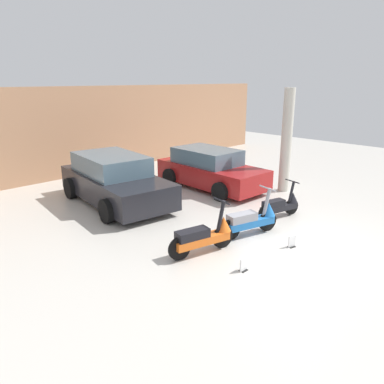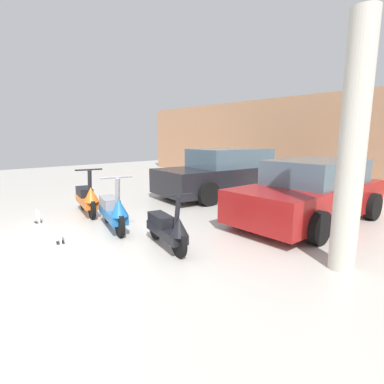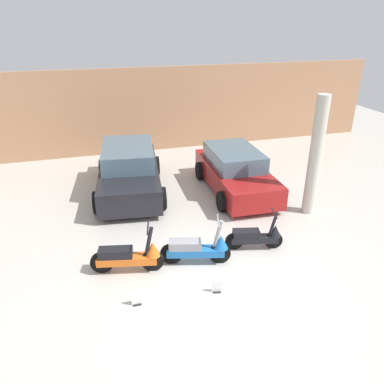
% 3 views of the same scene
% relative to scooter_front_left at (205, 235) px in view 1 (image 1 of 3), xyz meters
% --- Properties ---
extents(ground_plane, '(28.00, 28.00, 0.00)m').
position_rel_scooter_front_left_xyz_m(ground_plane, '(1.75, -0.97, -0.39)').
color(ground_plane, beige).
extents(wall_back, '(19.60, 0.12, 3.27)m').
position_rel_scooter_front_left_xyz_m(wall_back, '(1.75, 7.88, 1.25)').
color(wall_back, tan).
rests_on(wall_back, ground_plane).
extents(scooter_front_left, '(1.55, 0.66, 1.09)m').
position_rel_scooter_front_left_xyz_m(scooter_front_left, '(0.00, 0.00, 0.00)').
color(scooter_front_left, black).
rests_on(scooter_front_left, ground_plane).
extents(scooter_front_right, '(1.53, 0.71, 1.09)m').
position_rel_scooter_front_left_xyz_m(scooter_front_right, '(1.49, -0.12, -0.00)').
color(scooter_front_right, black).
rests_on(scooter_front_right, ground_plane).
extents(scooter_front_center, '(1.34, 0.59, 0.95)m').
position_rel_scooter_front_left_xyz_m(scooter_front_center, '(2.97, 0.05, -0.05)').
color(scooter_front_center, black).
rests_on(scooter_front_center, ground_plane).
extents(car_rear_left, '(2.41, 4.35, 1.41)m').
position_rel_scooter_front_left_xyz_m(car_rear_left, '(0.55, 4.14, 0.29)').
color(car_rear_left, black).
rests_on(car_rear_left, ground_plane).
extents(car_rear_center, '(1.96, 3.87, 1.30)m').
position_rel_scooter_front_left_xyz_m(car_rear_center, '(3.72, 3.27, 0.23)').
color(car_rear_center, maroon).
rests_on(car_rear_center, ground_plane).
extents(placard_near_left_scooter, '(0.20, 0.12, 0.26)m').
position_rel_scooter_front_left_xyz_m(placard_near_left_scooter, '(-0.04, -1.07, -0.27)').
color(placard_near_left_scooter, black).
rests_on(placard_near_left_scooter, ground_plane).
extents(placard_near_right_scooter, '(0.20, 0.15, 0.26)m').
position_rel_scooter_front_left_xyz_m(placard_near_right_scooter, '(1.55, -1.15, -0.27)').
color(placard_near_right_scooter, black).
rests_on(placard_near_right_scooter, ground_plane).
extents(support_column_side, '(0.34, 0.34, 3.27)m').
position_rel_scooter_front_left_xyz_m(support_column_side, '(5.16, 1.34, 1.25)').
color(support_column_side, beige).
rests_on(support_column_side, ground_plane).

